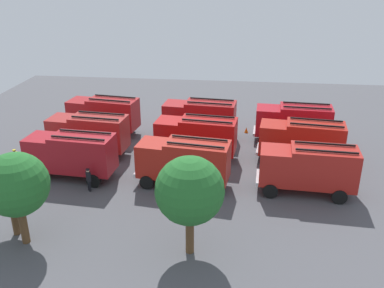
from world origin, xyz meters
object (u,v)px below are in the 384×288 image
tree_1 (16,185)px  tree_2 (8,187)px  tree_0 (190,191)px  fire_truck_3 (302,140)px  firefighter_2 (89,179)px  fire_truck_6 (308,167)px  firefighter_1 (2,172)px  fire_truck_0 (294,122)px  fire_truck_5 (89,132)px  fire_truck_7 (184,160)px  firefighter_0 (15,158)px  fire_truck_1 (200,117)px  fire_truck_2 (104,113)px  traffic_cone_0 (246,130)px  fire_truck_4 (196,135)px  fire_truck_8 (71,153)px

tree_1 → tree_2: (1.01, -0.76, -0.59)m
tree_0 → fire_truck_3: bearing=-120.9°
firefighter_2 → fire_truck_6: bearing=143.1°
fire_truck_6 → firefighter_1: 23.54m
fire_truck_0 → firefighter_2: 20.01m
fire_truck_3 → fire_truck_5: same height
fire_truck_7 → tree_2: tree_2 is taller
fire_truck_0 → firefighter_0: 25.31m
fire_truck_6 → fire_truck_7: (9.29, -0.13, 0.00)m
fire_truck_3 → fire_truck_1: bearing=-21.6°
fire_truck_2 → traffic_cone_0: 14.60m
fire_truck_1 → fire_truck_5: 10.86m
fire_truck_3 → fire_truck_5: 18.69m
fire_truck_1 → firefighter_1: size_ratio=4.18×
fire_truck_0 → fire_truck_4: (8.86, 4.61, 0.00)m
fire_truck_2 → tree_1: tree_1 is taller
fire_truck_2 → firefighter_1: (4.73, 11.40, -1.15)m
fire_truck_2 → fire_truck_6: 21.35m
fire_truck_7 → firefighter_2: size_ratio=4.05×
fire_truck_0 → fire_truck_1: size_ratio=0.99×
firefighter_0 → tree_0: size_ratio=0.26×
fire_truck_4 → fire_truck_3: bearing=-173.6°
fire_truck_7 → firefighter_0: 14.76m
fire_truck_2 → firefighter_0: 10.02m
firefighter_1 → firefighter_2: (-7.13, 0.37, 0.05)m
fire_truck_7 → firefighter_1: size_ratio=4.21×
fire_truck_0 → firefighter_2: fire_truck_0 is taller
fire_truck_7 → fire_truck_2: bearing=-39.4°
firefighter_0 → tree_1: bearing=2.8°
tree_0 → firefighter_1: bearing=-23.8°
fire_truck_4 → fire_truck_1: bearing=-81.9°
tree_1 → fire_truck_1: bearing=-115.9°
fire_truck_5 → firefighter_1: fire_truck_5 is taller
firefighter_1 → traffic_cone_0: firefighter_1 is taller
fire_truck_3 → fire_truck_6: (0.18, 5.38, 0.00)m
fire_truck_5 → firefighter_0: (5.41, 3.28, -1.25)m
fire_truck_4 → fire_truck_7: size_ratio=1.00×
fire_truck_5 → fire_truck_7: bearing=157.7°
fire_truck_8 → traffic_cone_0: 18.29m
traffic_cone_0 → fire_truck_7: bearing=67.8°
fire_truck_1 → tree_2: bearing=66.1°
fire_truck_1 → fire_truck_7: same height
fire_truck_6 → tree_0: bearing=49.4°
fire_truck_1 → tree_1: 20.77m
fire_truck_1 → fire_truck_2: size_ratio=0.99×
fire_truck_4 → tree_1: bearing=62.0°
fire_truck_2 → fire_truck_7: same height
fire_truck_1 → fire_truck_8: same height
fire_truck_7 → tree_0: size_ratio=1.20×
fire_truck_0 → fire_truck_2: (18.75, -0.26, 0.00)m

